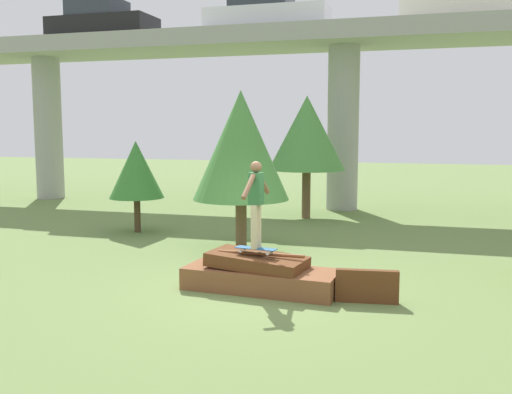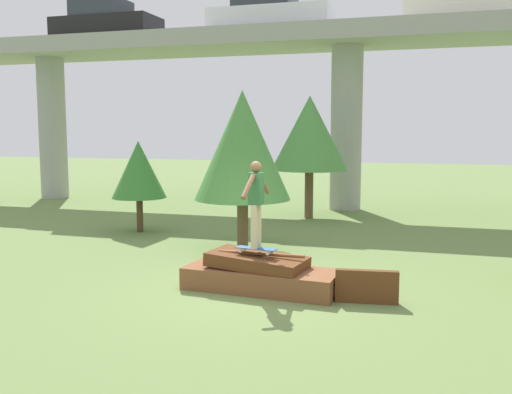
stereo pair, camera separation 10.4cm
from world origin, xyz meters
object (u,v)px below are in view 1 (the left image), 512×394
Objects in this scene: skateboard at (256,249)px; car_on_overpass_far_right at (266,16)px; car_on_overpass_mid at (101,23)px; car_on_overpass_right at (465,7)px; tree_mid_back at (241,146)px; tree_behind_right at (307,133)px; skater at (256,199)px; tree_behind_left at (136,170)px.

skateboard is 0.17× the size of car_on_overpass_far_right.
car_on_overpass_mid is 0.93× the size of car_on_overpass_right.
car_on_overpass_right is 1.16× the size of tree_mid_back.
tree_behind_right is at bearing 84.31° from tree_mid_back.
tree_mid_back is at bearing 111.99° from skater.
tree_behind_right is (-0.76, 8.45, 1.96)m from skateboard.
skateboard is 12.87m from car_on_overpass_far_right.
tree_behind_left reaches higher than skateboard.
tree_mid_back is at bearing -22.92° from tree_behind_left.
car_on_overpass_mid is 0.92× the size of car_on_overpass_far_right.
tree_behind_left is (4.43, -5.84, -5.18)m from car_on_overpass_mid.
car_on_overpass_far_right reaches higher than car_on_overpass_right.
tree_behind_left is at bearing -52.78° from car_on_overpass_mid.
car_on_overpass_far_right is (-2.79, 10.95, 5.27)m from skater.
tree_behind_right is at bearing 95.15° from skateboard.
tree_mid_back is (1.50, -7.77, -4.45)m from car_on_overpass_far_right.
tree_behind_left is (-4.78, 4.66, 0.09)m from skater.
tree_behind_right is (-0.76, 8.45, 1.07)m from skater.
skater is at bearing -75.73° from car_on_overpass_far_right.
tree_behind_right is at bearing -50.99° from car_on_overpass_far_right.
skateboard is 0.18× the size of car_on_overpass_right.
car_on_overpass_mid reaches higher than tree_behind_right.
car_on_overpass_right is at bearing 56.62° from tree_mid_back.
tree_behind_left is at bearing 135.73° from skater.
tree_mid_back is (3.50, -1.48, 0.73)m from tree_behind_left.
skateboard is 3.84m from tree_mid_back.
skateboard is 0.20× the size of tree_behind_right.
tree_behind_left is 3.87m from tree_mid_back.
car_on_overpass_right is at bearing 3.09° from car_on_overpass_mid.
car_on_overpass_mid reaches higher than tree_behind_left.
skateboard is at bearing -48.72° from car_on_overpass_mid.
tree_behind_left is (-2.00, -6.29, -5.18)m from car_on_overpass_far_right.
skater is 0.38× the size of car_on_overpass_mid.
car_on_overpass_right is at bearing 2.22° from car_on_overpass_far_right.
car_on_overpass_mid is at bearing -176.91° from car_on_overpass_right.
skater is 0.41× the size of tree_mid_back.
car_on_overpass_right is 10.58m from tree_mid_back.
car_on_overpass_right is at bearing 30.09° from tree_behind_right.
skater is at bearing -44.27° from tree_behind_left.
car_on_overpass_mid is 9.66m from tree_behind_right.
car_on_overpass_far_right reaches higher than tree_behind_right.
tree_behind_left is at bearing 157.08° from tree_mid_back.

